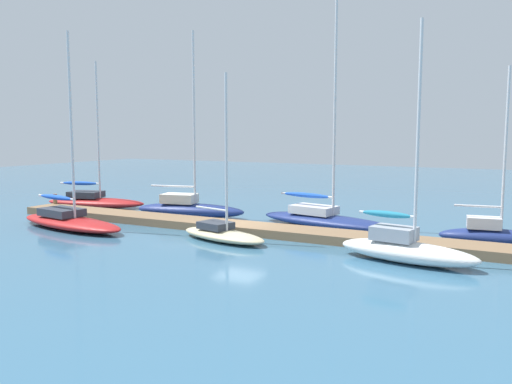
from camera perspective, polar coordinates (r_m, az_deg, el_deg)
name	(u,v)px	position (r m, az deg, el deg)	size (l,w,h in m)	color
ground_plane	(239,232)	(28.74, -1.84, -4.37)	(120.00, 120.00, 0.00)	#386684
dock_pier	(239,228)	(28.70, -1.84, -3.92)	(31.53, 2.18, 0.45)	#846647
dock_piling_near_end	(55,202)	(39.08, -21.20, -1.04)	(0.28, 0.28, 1.17)	#846647
sailboat_0	(94,200)	(39.66, -17.37, -0.87)	(7.93, 4.06, 10.48)	#B21E1E
sailboat_1	(69,220)	(31.44, -19.84, -2.86)	(8.64, 3.60, 10.93)	#B21E1E
sailboat_2	(189,207)	(33.72, -7.41, -1.70)	(7.55, 3.37, 11.74)	navy
sailboat_3	(222,232)	(26.34, -3.74, -4.44)	(5.59, 3.01, 8.34)	beige
sailboat_4	(325,217)	(30.22, 7.55, -2.78)	(8.90, 3.87, 12.97)	navy
sailboat_5	(405,247)	(22.82, 16.07, -5.86)	(6.17, 2.74, 9.96)	white
sailboat_6	(494,234)	(27.51, 24.65, -4.23)	(5.26, 2.14, 8.53)	navy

